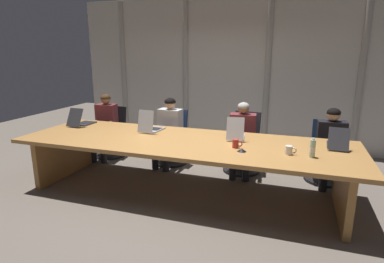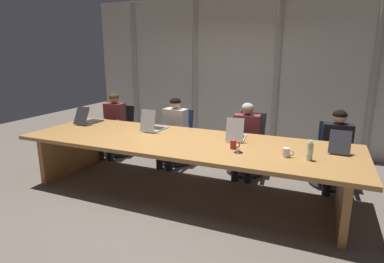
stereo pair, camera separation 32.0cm
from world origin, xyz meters
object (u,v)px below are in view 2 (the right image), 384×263
Objects in this scene: person_left_end at (113,122)px; coffee_mug_near at (234,144)px; office_chair_left_mid at (177,143)px; office_chair_right_mid at (332,162)px; laptop_left_mid at (153,126)px; coffee_mug_far at (286,152)px; person_left_mid at (173,128)px; office_chair_center at (247,151)px; laptop_left_end at (89,120)px; person_right_mid at (337,145)px; water_bottle_primary at (310,151)px; conference_mic_left_side at (238,151)px; person_center at (246,136)px; office_chair_left_end at (119,136)px; laptop_right_mid at (340,146)px.

coffee_mug_near is at bearing 62.57° from person_left_end.
office_chair_left_mid is 2.53m from office_chair_right_mid.
office_chair_left_mid is (-0.00, 0.81, -0.48)m from laptop_left_mid.
office_chair_left_mid is 7.33× the size of coffee_mug_near.
laptop_left_mid is 2.06m from coffee_mug_far.
office_chair_left_mid is 0.80× the size of person_left_mid.
office_chair_center is at bearing -52.96° from laptop_left_mid.
laptop_left_end is 3.87m from person_right_mid.
person_left_mid is at bearing -88.83° from office_chair_right_mid.
office_chair_right_mid is 4.04× the size of water_bottle_primary.
laptop_left_mid is 3.36× the size of coffee_mug_far.
office_chair_right_mid is at bearing 52.09° from conference_mic_left_side.
conference_mic_left_side is at bearing 55.17° from person_left_mid.
office_chair_center is 1.34m from person_right_mid.
water_bottle_primary is 0.25m from coffee_mug_far.
person_right_mid is 1.29m from coffee_mug_far.
person_center is (1.26, -0.00, -0.01)m from person_left_mid.
laptop_left_mid is 2.65m from person_right_mid.
water_bottle_primary is at bearing 34.84° from person_center.
person_left_mid reaches higher than laptop_left_end.
office_chair_left_end is 7.04× the size of coffee_mug_far.
person_left_end reaches higher than laptop_left_mid.
laptop_right_mid is at bearing 27.14° from conference_mic_left_side.
person_left_end is (-2.51, -0.16, 0.30)m from office_chair_center.
person_center is at bearing 122.67° from coffee_mug_far.
laptop_left_mid is 0.67m from person_left_mid.
person_right_mid is at bearing 84.69° from person_center.
laptop_left_end is 0.40× the size of person_left_end.
water_bottle_primary is (3.48, -1.32, 0.52)m from office_chair_left_end.
person_left_mid is at bearing 141.62° from coffee_mug_near.
laptop_left_mid is at bearing -74.62° from office_chair_right_mid.
office_chair_center is 1.57m from coffee_mug_far.
water_bottle_primary is 1.77× the size of coffee_mug_near.
person_right_mid reaches higher than office_chair_left_mid.
laptop_right_mid reaches higher than office_chair_left_mid.
office_chair_left_end is 3.81m from person_right_mid.
laptop_left_end is 1.55m from office_chair_left_mid.
person_center reaches higher than office_chair_right_mid.
person_right_mid is 8.93× the size of coffee_mug_near.
office_chair_center is (1.26, 0.81, -0.47)m from laptop_left_mid.
laptop_right_mid is 3.52× the size of coffee_mug_far.
person_left_mid is at bearing 150.10° from coffee_mug_far.
person_right_mid is at bearing 84.96° from person_left_end.
person_left_mid reaches higher than office_chair_left_end.
laptop_right_mid is 3.87m from person_left_end.
person_center reaches higher than office_chair_left_end.
conference_mic_left_side is (-0.78, -0.04, -0.08)m from water_bottle_primary.
coffee_mug_far is (3.25, -0.52, -0.00)m from laptop_left_end.
person_left_mid is 1.75m from coffee_mug_near.
office_chair_left_end is 0.99× the size of office_chair_left_mid.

